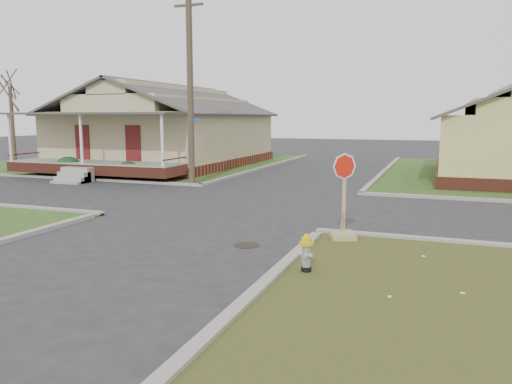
% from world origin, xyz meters
% --- Properties ---
extents(ground, '(120.00, 120.00, 0.00)m').
position_xyz_m(ground, '(0.00, 0.00, 0.00)').
color(ground, '#272729').
rests_on(ground, ground).
extents(verge_far_left, '(19.00, 19.00, 0.05)m').
position_xyz_m(verge_far_left, '(-13.00, 18.00, 0.03)').
color(verge_far_left, '#244518').
rests_on(verge_far_left, ground).
extents(curbs, '(80.00, 40.00, 0.12)m').
position_xyz_m(curbs, '(0.00, 5.00, 0.00)').
color(curbs, gray).
rests_on(curbs, ground).
extents(manhole, '(0.64, 0.64, 0.01)m').
position_xyz_m(manhole, '(2.20, -0.50, 0.01)').
color(manhole, black).
rests_on(manhole, ground).
extents(corner_house, '(10.10, 15.50, 5.30)m').
position_xyz_m(corner_house, '(-10.00, 16.68, 2.28)').
color(corner_house, brown).
rests_on(corner_house, ground).
extents(utility_pole, '(1.80, 0.28, 9.00)m').
position_xyz_m(utility_pole, '(-4.20, 8.90, 4.66)').
color(utility_pole, '#3B2F22').
rests_on(utility_pole, ground).
extents(tree_far_left, '(0.22, 0.22, 4.90)m').
position_xyz_m(tree_far_left, '(-18.00, 12.00, 2.50)').
color(tree_far_left, '#3B2F22').
rests_on(tree_far_left, verge_far_left).
extents(fire_hydrant, '(0.29, 0.29, 0.77)m').
position_xyz_m(fire_hydrant, '(4.13, -2.14, 0.47)').
color(fire_hydrant, black).
rests_on(fire_hydrant, ground).
extents(stop_sign, '(0.62, 0.60, 2.18)m').
position_xyz_m(stop_sign, '(4.32, 0.83, 0.52)').
color(stop_sign, tan).
rests_on(stop_sign, ground).
extents(hedge_left, '(1.41, 1.15, 1.08)m').
position_xyz_m(hedge_left, '(-11.40, 9.06, 0.59)').
color(hedge_left, '#133619').
rests_on(hedge_left, verge_far_left).
extents(hedge_right, '(1.28, 1.05, 0.98)m').
position_xyz_m(hedge_right, '(-7.79, 9.09, 0.54)').
color(hedge_right, '#133619').
rests_on(hedge_right, verge_far_left).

